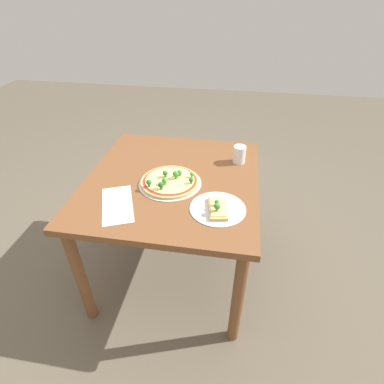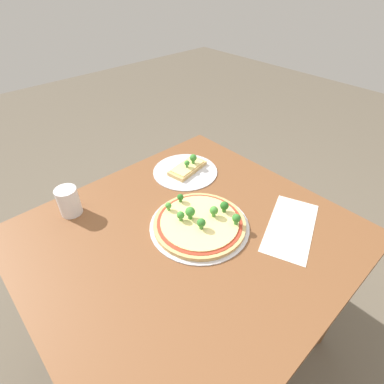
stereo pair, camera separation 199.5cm
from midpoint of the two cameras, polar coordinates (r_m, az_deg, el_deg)
ground_plane at (r=1.59m, az=-27.09°, el=-57.14°), size 8.00×8.00×0.00m
dining_table at (r=1.02m, az=-45.76°, el=-57.33°), size 1.01×0.94×0.72m
pizza_tray_whole at (r=0.89m, az=-45.70°, el=-56.87°), size 0.34×0.34×0.07m
pizza_tray_slice at (r=0.90m, az=-33.82°, el=-37.13°), size 0.27×0.27×0.07m
drinking_cup at (r=1.11m, az=-65.23°, el=-37.28°), size 0.07×0.07×0.10m
paper_menu at (r=0.84m, az=-7.51°, el=-65.36°), size 0.33×0.25×0.00m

